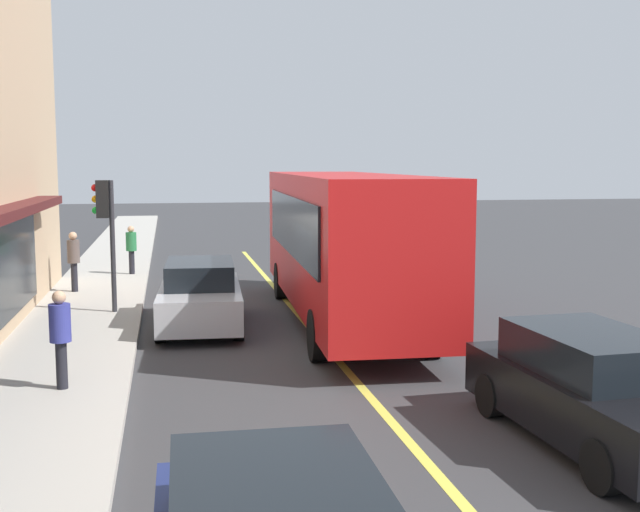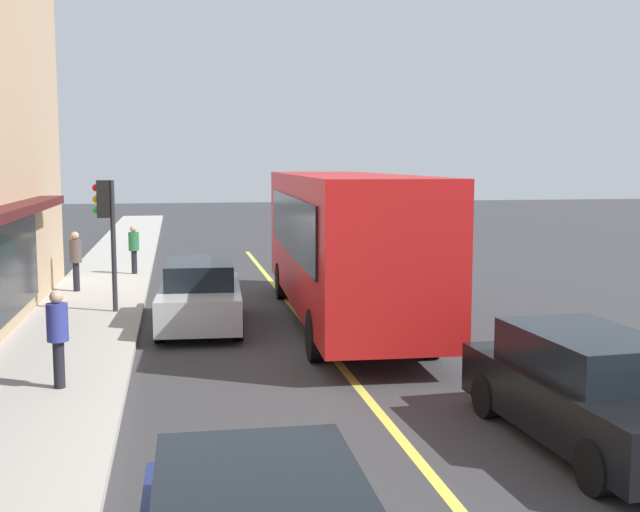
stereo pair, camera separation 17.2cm
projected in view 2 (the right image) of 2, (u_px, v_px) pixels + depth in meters
The scene contains 10 objects.
ground at pixel (328, 350), 15.82m from camera, with size 120.00×120.00×0.00m, color #38383A.
sidewalk at pixel (62, 358), 14.88m from camera, with size 80.00×2.66×0.15m, color #B2ADA3.
lane_centre_stripe at pixel (328, 350), 15.82m from camera, with size 36.00×0.16×0.01m, color #D8D14C.
bus at pixel (343, 239), 18.40m from camera, with size 11.22×2.98×3.50m.
traffic_light at pixel (106, 214), 18.89m from camera, with size 0.30×0.52×3.20m.
car_black at pixel (590, 391), 10.45m from camera, with size 4.39×2.04×1.52m.
car_silver at pixel (200, 295), 17.97m from camera, with size 4.39×2.04×1.52m.
pedestrian_at_corner at pixel (58, 330), 12.55m from camera, with size 0.34×0.34×1.60m.
pedestrian_by_curb at pixel (76, 256), 22.10m from camera, with size 0.34×0.34×1.69m.
pedestrian_mid_block at pixel (134, 245), 25.61m from camera, with size 0.34×0.34×1.58m.
Camera 2 is at (-15.20, 2.98, 3.76)m, focal length 44.03 mm.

